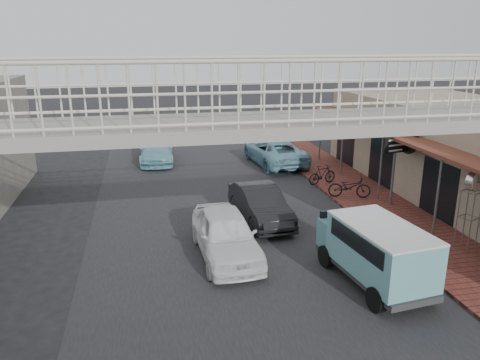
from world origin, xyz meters
name	(u,v)px	position (x,y,z in m)	size (l,w,h in m)	color
ground	(248,269)	(0.00, 0.00, 0.00)	(120.00, 120.00, 0.00)	black
road_strip	(248,268)	(0.00, 0.00, 0.01)	(10.00, 60.00, 0.01)	black
sidewalk	(393,216)	(6.50, 3.00, 0.05)	(3.00, 40.00, 0.10)	brown
footbridge	(292,218)	(0.00, -4.00, 3.18)	(16.40, 2.40, 6.34)	gray
white_hatchback	(226,234)	(-0.50, 1.02, 0.75)	(1.77, 4.39, 1.50)	white
dark_sedan	(260,204)	(1.31, 3.72, 0.68)	(1.45, 4.15, 1.37)	black
angkot_curb	(275,152)	(4.20, 11.85, 0.72)	(2.38, 5.15, 1.43)	#669CB1
angkot_far	(156,151)	(-2.21, 13.80, 0.64)	(1.81, 4.44, 1.29)	#74B7C9
angkot_van	(376,246)	(3.29, -1.63, 1.18)	(2.14, 3.96, 1.86)	black
motorcycle_near	(349,187)	(5.73, 5.39, 0.58)	(0.63, 1.81, 0.95)	black
motorcycle_far	(322,175)	(5.30, 7.48, 0.56)	(0.43, 1.53, 0.92)	black
street_clock	(473,185)	(7.23, -0.24, 2.26)	(0.67, 0.65, 2.61)	#59595B
arrow_sign	(412,140)	(7.84, 4.38, 2.75)	(1.97, 1.30, 3.28)	#59595B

